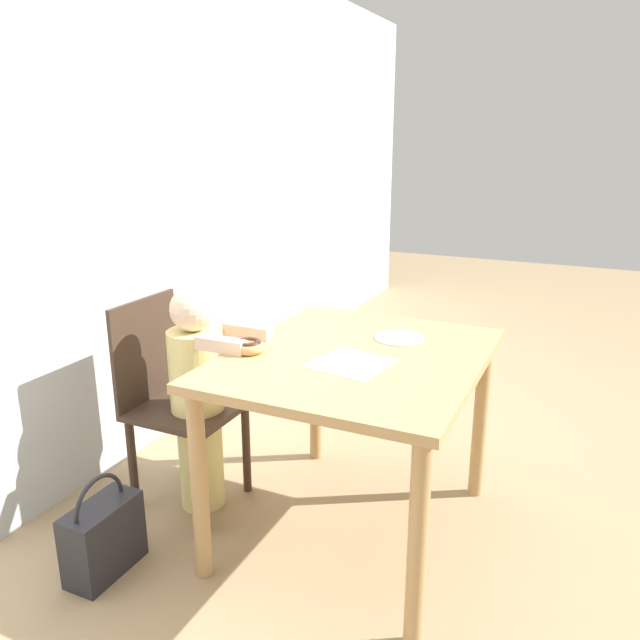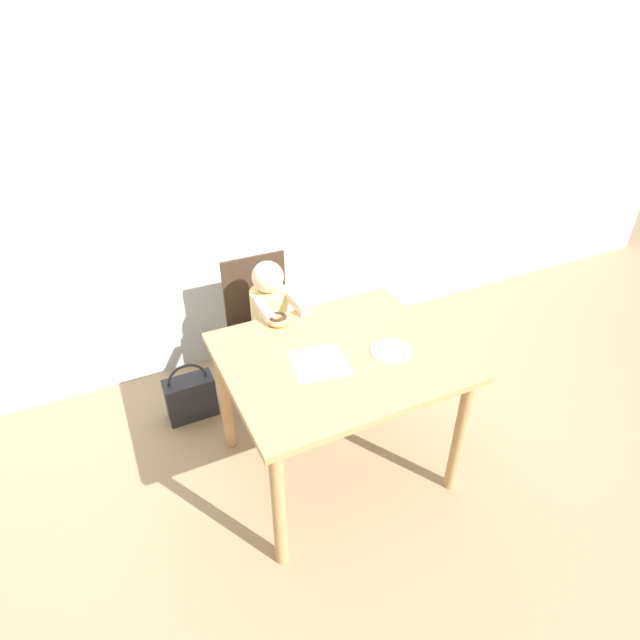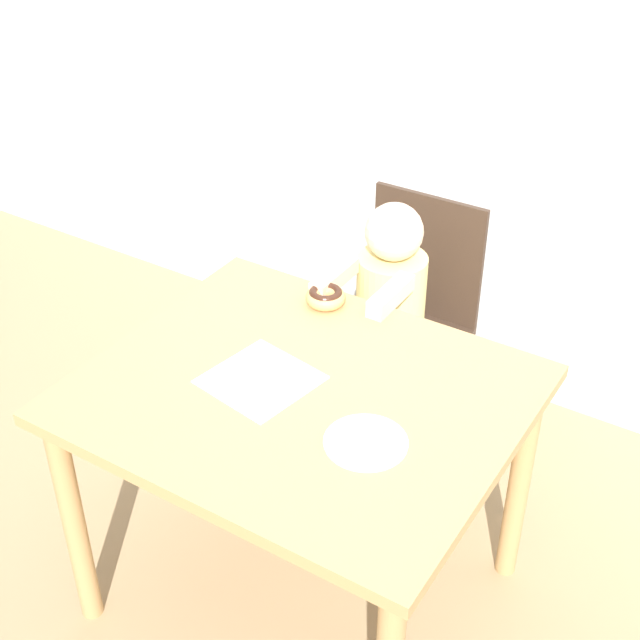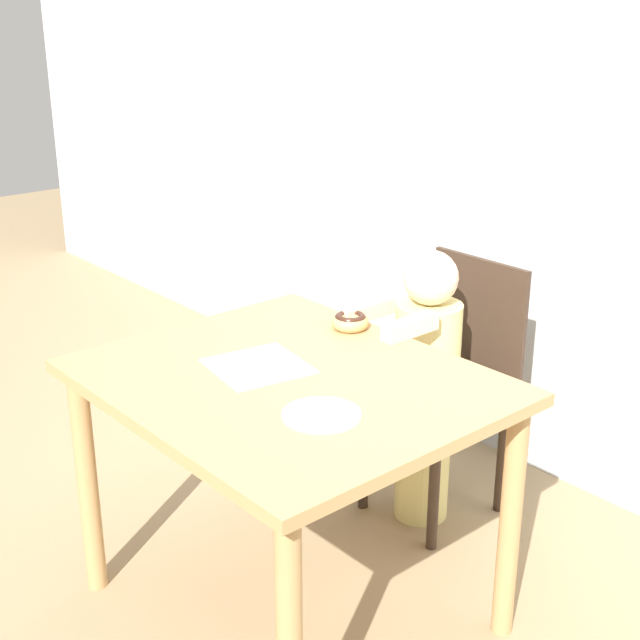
% 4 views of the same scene
% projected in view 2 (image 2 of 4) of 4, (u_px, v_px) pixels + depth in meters
% --- Properties ---
extents(ground_plane, '(12.00, 12.00, 0.00)m').
position_uv_depth(ground_plane, '(335.00, 463.00, 2.74)').
color(ground_plane, '#997F5B').
extents(wall_back, '(8.00, 0.05, 2.50)m').
position_uv_depth(wall_back, '(244.00, 175.00, 3.00)').
color(wall_back, silver).
rests_on(wall_back, ground_plane).
extents(dining_table, '(1.06, 0.90, 0.75)m').
position_uv_depth(dining_table, '(338.00, 372.00, 2.39)').
color(dining_table, tan).
rests_on(dining_table, ground_plane).
extents(chair, '(0.39, 0.41, 0.88)m').
position_uv_depth(chair, '(265.00, 328.00, 3.04)').
color(chair, '#38281E').
rests_on(chair, ground_plane).
extents(child_figure, '(0.23, 0.40, 0.95)m').
position_uv_depth(child_figure, '(272.00, 333.00, 2.93)').
color(child_figure, '#E0D17F').
rests_on(child_figure, ground_plane).
extents(donut, '(0.11, 0.11, 0.05)m').
position_uv_depth(donut, '(278.00, 319.00, 2.54)').
color(donut, tan).
rests_on(donut, dining_table).
extents(napkin, '(0.29, 0.29, 0.00)m').
position_uv_depth(napkin, '(320.00, 363.00, 2.27)').
color(napkin, white).
rests_on(napkin, dining_table).
extents(handbag, '(0.29, 0.14, 0.38)m').
position_uv_depth(handbag, '(190.00, 397.00, 2.98)').
color(handbag, '#232328').
rests_on(handbag, ground_plane).
extents(plate, '(0.20, 0.20, 0.01)m').
position_uv_depth(plate, '(391.00, 351.00, 2.35)').
color(plate, white).
rests_on(plate, dining_table).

